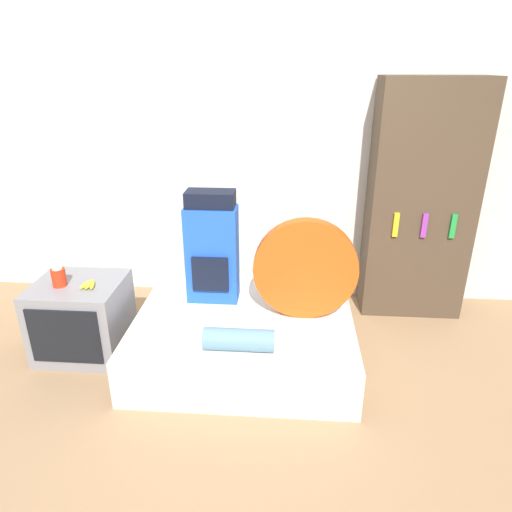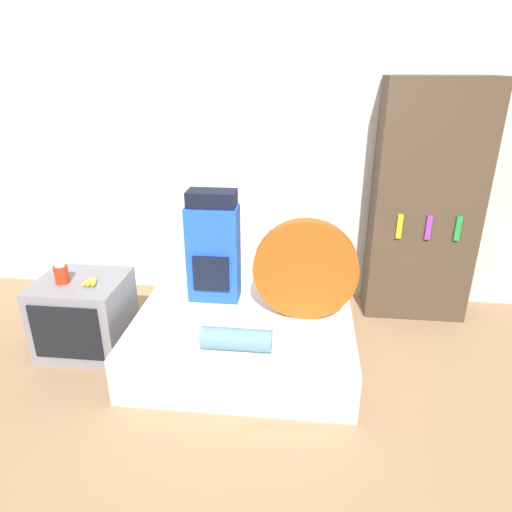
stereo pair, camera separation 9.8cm
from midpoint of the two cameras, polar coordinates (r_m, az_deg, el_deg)
The scene contains 10 objects.
ground_plane at distance 2.88m, azimuth -4.33°, elevation -21.36°, with size 16.00×16.00×0.00m, color #997551.
wall_back at distance 3.97m, azimuth -0.91°, elevation 12.71°, with size 8.00×0.05×2.60m.
bed at distance 3.42m, azimuth -2.23°, elevation -9.58°, with size 1.54×1.34×0.34m.
backpack at distance 3.37m, azimuth -6.35°, elevation 0.89°, with size 0.38×0.24×0.84m.
tent_bag at distance 3.15m, azimuth 5.31°, elevation -1.66°, with size 0.72×0.10×0.72m.
sleeping_roll at distance 2.90m, azimuth -3.15°, elevation -10.41°, with size 0.45×0.14×0.14m.
television at distance 3.63m, azimuth -21.63°, elevation -7.18°, with size 0.62×0.56×0.56m.
canister at distance 3.49m, azimuth -24.18°, elevation -2.39°, with size 0.10×0.10×0.15m.
banana_bunch at distance 3.42m, azimuth -20.87°, elevation -3.34°, with size 0.11×0.14×0.03m.
bookshelf at distance 3.93m, azimuth 19.18°, elevation 6.29°, with size 0.82×0.38×1.93m.
Camera 1 is at (0.31, -2.03, 2.01)m, focal length 32.00 mm.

